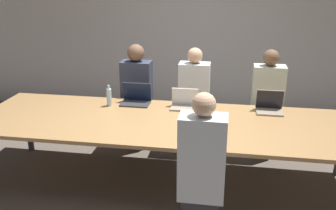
% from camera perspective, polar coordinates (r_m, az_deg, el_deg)
% --- Properties ---
extents(ground_plane, '(24.00, 24.00, 0.00)m').
position_cam_1_polar(ground_plane, '(4.50, 0.05, -11.48)').
color(ground_plane, brown).
extents(curtain_wall, '(12.00, 0.06, 2.80)m').
position_cam_1_polar(curtain_wall, '(6.29, 3.63, 11.12)').
color(curtain_wall, '#BCB7B2').
rests_on(curtain_wall, ground_plane).
extents(conference_table, '(4.36, 1.36, 0.76)m').
position_cam_1_polar(conference_table, '(4.18, 0.05, -3.03)').
color(conference_table, '#9E7547').
rests_on(conference_table, ground_plane).
extents(laptop_near_midright, '(0.34, 0.24, 0.24)m').
position_cam_1_polar(laptop_near_midright, '(3.62, 5.84, -4.74)').
color(laptop_near_midright, '#333338').
rests_on(laptop_near_midright, conference_table).
extents(person_near_midright, '(0.40, 0.24, 1.42)m').
position_cam_1_polar(person_near_midright, '(3.29, 5.14, -10.30)').
color(person_near_midright, '#2D2D38').
rests_on(person_near_midright, ground_plane).
extents(laptop_far_right, '(0.31, 0.25, 0.25)m').
position_cam_1_polar(laptop_far_right, '(4.57, 15.21, -0.08)').
color(laptop_far_right, gray).
rests_on(laptop_far_right, conference_table).
extents(person_far_right, '(0.40, 0.24, 1.42)m').
position_cam_1_polar(person_far_right, '(5.03, 14.80, -0.02)').
color(person_far_right, '#2D2D38').
rests_on(person_far_right, ground_plane).
extents(laptop_far_midleft, '(0.36, 0.25, 0.26)m').
position_cam_1_polar(laptop_far_midleft, '(4.71, -4.89, 1.13)').
color(laptop_far_midleft, '#333338').
rests_on(laptop_far_midleft, conference_table).
extents(person_far_midleft, '(0.40, 0.24, 1.44)m').
position_cam_1_polar(person_far_midleft, '(5.11, -4.73, 1.07)').
color(person_far_midleft, '#2D2D38').
rests_on(person_far_midleft, ground_plane).
extents(bottle_far_midleft, '(0.06, 0.06, 0.26)m').
position_cam_1_polar(bottle_far_midleft, '(4.65, -8.97, 1.23)').
color(bottle_far_midleft, '#ADD1E0').
rests_on(bottle_far_midleft, conference_table).
extents(laptop_far_center, '(0.33, 0.23, 0.24)m').
position_cam_1_polar(laptop_far_center, '(4.54, 2.57, 0.43)').
color(laptop_far_center, gray).
rests_on(laptop_far_center, conference_table).
extents(person_far_center, '(0.40, 0.24, 1.42)m').
position_cam_1_polar(person_far_center, '(5.01, 3.94, 0.48)').
color(person_far_center, '#2D2D38').
rests_on(person_far_center, ground_plane).
extents(stapler, '(0.10, 0.16, 0.05)m').
position_cam_1_polar(stapler, '(4.05, 2.43, -2.67)').
color(stapler, black).
rests_on(stapler, conference_table).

